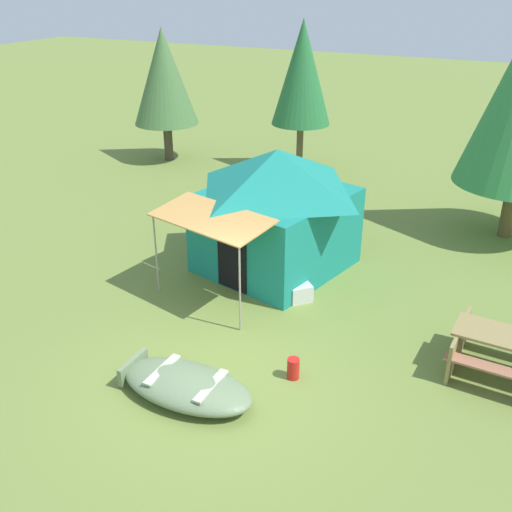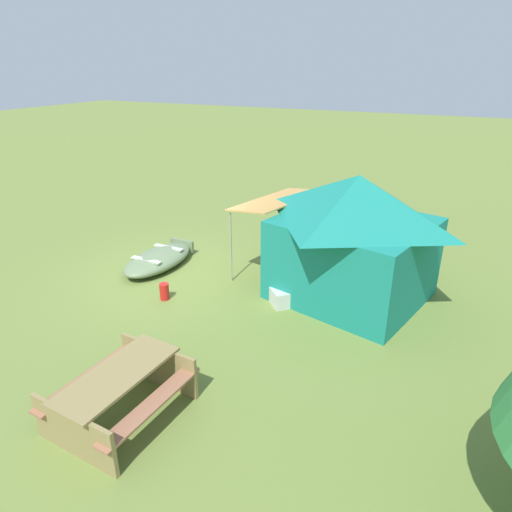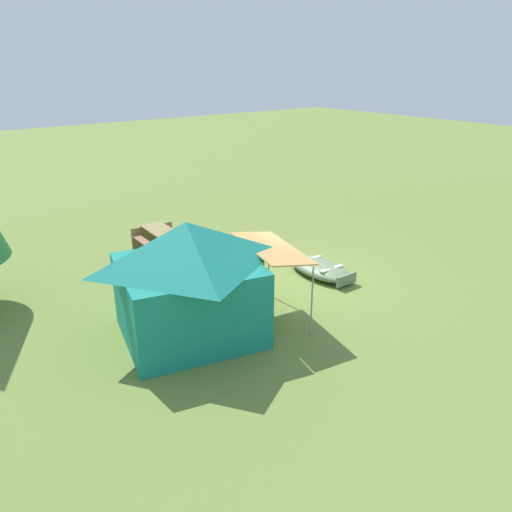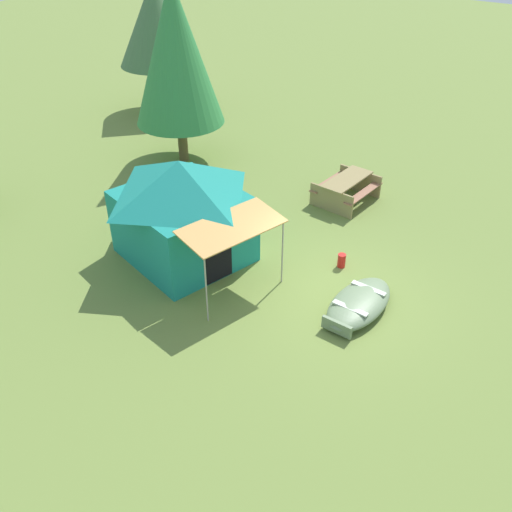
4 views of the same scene
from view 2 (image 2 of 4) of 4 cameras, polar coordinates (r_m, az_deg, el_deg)
The scene contains 6 objects.
ground_plane at distance 11.00m, azimuth -9.47°, elevation -2.33°, with size 80.00×80.00×0.00m, color olive.
beached_rowboat at distance 11.45m, azimuth -12.24°, elevation -0.36°, with size 2.22×1.13×0.40m.
canvas_cabin_tent at distance 9.57m, azimuth 12.27°, elevation 2.46°, with size 3.51×4.60×2.67m.
picnic_table at distance 6.88m, azimuth -16.89°, elevation -15.83°, with size 1.92×1.56×0.75m.
cooler_box at distance 9.46m, azimuth 3.10°, elevation -5.31°, with size 0.44×0.34×0.35m, color silver.
fuel_can at distance 9.88m, azimuth -11.52°, elevation -4.43°, with size 0.20×0.20×0.36m, color red.
Camera 2 is at (8.00, 5.90, 4.71)m, focal length 31.60 mm.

